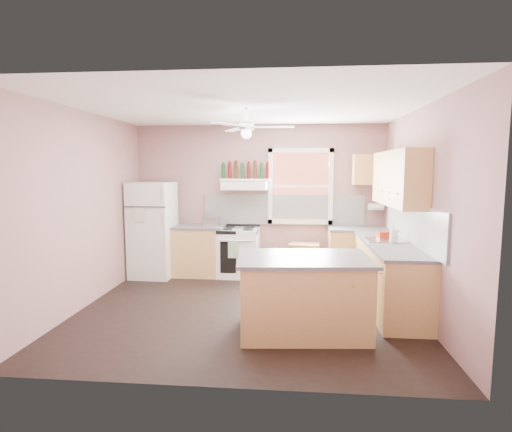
# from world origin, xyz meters

# --- Properties ---
(floor) EXTENTS (4.50, 4.50, 0.00)m
(floor) POSITION_xyz_m (0.00, 0.00, 0.00)
(floor) COLOR black
(floor) RESTS_ON ground
(ceiling) EXTENTS (4.50, 4.50, 0.00)m
(ceiling) POSITION_xyz_m (0.00, 0.00, 2.70)
(ceiling) COLOR white
(ceiling) RESTS_ON ground
(wall_back) EXTENTS (4.50, 0.05, 2.70)m
(wall_back) POSITION_xyz_m (0.00, 2.02, 1.35)
(wall_back) COLOR #906866
(wall_back) RESTS_ON ground
(wall_right) EXTENTS (0.05, 4.00, 2.70)m
(wall_right) POSITION_xyz_m (2.27, 0.00, 1.35)
(wall_right) COLOR #906866
(wall_right) RESTS_ON ground
(wall_left) EXTENTS (0.05, 4.00, 2.70)m
(wall_left) POSITION_xyz_m (-2.27, 0.00, 1.35)
(wall_left) COLOR #906866
(wall_left) RESTS_ON ground
(backsplash_back) EXTENTS (2.90, 0.03, 0.55)m
(backsplash_back) POSITION_xyz_m (0.45, 1.99, 1.18)
(backsplash_back) COLOR white
(backsplash_back) RESTS_ON wall_back
(backsplash_right) EXTENTS (0.03, 2.60, 0.55)m
(backsplash_right) POSITION_xyz_m (2.23, 0.30, 1.18)
(backsplash_right) COLOR white
(backsplash_right) RESTS_ON wall_right
(window_view) EXTENTS (1.00, 0.02, 1.20)m
(window_view) POSITION_xyz_m (0.75, 1.98, 1.60)
(window_view) COLOR brown
(window_view) RESTS_ON wall_back
(window_frame) EXTENTS (1.16, 0.07, 1.36)m
(window_frame) POSITION_xyz_m (0.75, 1.96, 1.60)
(window_frame) COLOR white
(window_frame) RESTS_ON wall_back
(refrigerator) EXTENTS (0.74, 0.72, 1.68)m
(refrigerator) POSITION_xyz_m (-1.85, 1.54, 0.84)
(refrigerator) COLOR white
(refrigerator) RESTS_ON floor
(base_cabinet_left) EXTENTS (0.90, 0.60, 0.86)m
(base_cabinet_left) POSITION_xyz_m (-1.06, 1.70, 0.43)
(base_cabinet_left) COLOR tan
(base_cabinet_left) RESTS_ON floor
(counter_left) EXTENTS (0.92, 0.62, 0.04)m
(counter_left) POSITION_xyz_m (-1.06, 1.70, 0.88)
(counter_left) COLOR #515154
(counter_left) RESTS_ON base_cabinet_left
(toaster) EXTENTS (0.29, 0.18, 0.18)m
(toaster) POSITION_xyz_m (-0.82, 1.66, 0.99)
(toaster) COLOR silver
(toaster) RESTS_ON counter_left
(stove) EXTENTS (0.73, 0.66, 0.86)m
(stove) POSITION_xyz_m (-0.33, 1.70, 0.43)
(stove) COLOR white
(stove) RESTS_ON floor
(range_hood) EXTENTS (0.78, 0.50, 0.14)m
(range_hood) POSITION_xyz_m (-0.23, 1.75, 1.62)
(range_hood) COLOR white
(range_hood) RESTS_ON wall_back
(bottle_shelf) EXTENTS (0.90, 0.26, 0.03)m
(bottle_shelf) POSITION_xyz_m (-0.23, 1.87, 1.72)
(bottle_shelf) COLOR white
(bottle_shelf) RESTS_ON range_hood
(cart) EXTENTS (0.59, 0.45, 0.54)m
(cart) POSITION_xyz_m (0.83, 1.75, 0.27)
(cart) COLOR tan
(cart) RESTS_ON floor
(base_cabinet_corner) EXTENTS (1.00, 0.60, 0.86)m
(base_cabinet_corner) POSITION_xyz_m (1.75, 1.70, 0.43)
(base_cabinet_corner) COLOR tan
(base_cabinet_corner) RESTS_ON floor
(base_cabinet_right) EXTENTS (0.60, 2.20, 0.86)m
(base_cabinet_right) POSITION_xyz_m (1.95, 0.30, 0.43)
(base_cabinet_right) COLOR tan
(base_cabinet_right) RESTS_ON floor
(counter_corner) EXTENTS (1.02, 0.62, 0.04)m
(counter_corner) POSITION_xyz_m (1.75, 1.70, 0.88)
(counter_corner) COLOR #515154
(counter_corner) RESTS_ON base_cabinet_corner
(counter_right) EXTENTS (0.62, 2.22, 0.04)m
(counter_right) POSITION_xyz_m (1.94, 0.30, 0.88)
(counter_right) COLOR #515154
(counter_right) RESTS_ON base_cabinet_right
(sink) EXTENTS (0.55, 0.45, 0.03)m
(sink) POSITION_xyz_m (1.94, 0.50, 0.90)
(sink) COLOR silver
(sink) RESTS_ON counter_right
(faucet) EXTENTS (0.03, 0.03, 0.14)m
(faucet) POSITION_xyz_m (2.10, 0.50, 0.97)
(faucet) COLOR silver
(faucet) RESTS_ON sink
(upper_cabinet_right) EXTENTS (0.33, 1.80, 0.76)m
(upper_cabinet_right) POSITION_xyz_m (2.08, 0.50, 1.78)
(upper_cabinet_right) COLOR tan
(upper_cabinet_right) RESTS_ON wall_right
(upper_cabinet_corner) EXTENTS (0.60, 0.33, 0.52)m
(upper_cabinet_corner) POSITION_xyz_m (1.95, 1.83, 1.90)
(upper_cabinet_corner) COLOR tan
(upper_cabinet_corner) RESTS_ON wall_back
(paper_towel) EXTENTS (0.26, 0.12, 0.12)m
(paper_towel) POSITION_xyz_m (2.07, 1.86, 1.25)
(paper_towel) COLOR white
(paper_towel) RESTS_ON wall_back
(island) EXTENTS (1.51, 1.03, 0.86)m
(island) POSITION_xyz_m (0.75, -0.71, 0.43)
(island) COLOR tan
(island) RESTS_ON floor
(island_top) EXTENTS (1.60, 1.12, 0.04)m
(island_top) POSITION_xyz_m (0.75, -0.71, 0.88)
(island_top) COLOR #515154
(island_top) RESTS_ON island
(ceiling_fan_hub) EXTENTS (0.20, 0.20, 0.08)m
(ceiling_fan_hub) POSITION_xyz_m (0.00, 0.00, 2.45)
(ceiling_fan_hub) COLOR white
(ceiling_fan_hub) RESTS_ON ceiling
(soap_bottle) EXTENTS (0.13, 0.13, 0.24)m
(soap_bottle) POSITION_xyz_m (1.98, 0.27, 1.02)
(soap_bottle) COLOR silver
(soap_bottle) RESTS_ON counter_right
(red_caddy) EXTENTS (0.20, 0.16, 0.10)m
(red_caddy) POSITION_xyz_m (1.94, 0.64, 0.95)
(red_caddy) COLOR #A71E0E
(red_caddy) RESTS_ON counter_right
(wine_bottles) EXTENTS (0.86, 0.06, 0.31)m
(wine_bottles) POSITION_xyz_m (-0.23, 1.87, 1.88)
(wine_bottles) COLOR #143819
(wine_bottles) RESTS_ON bottle_shelf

